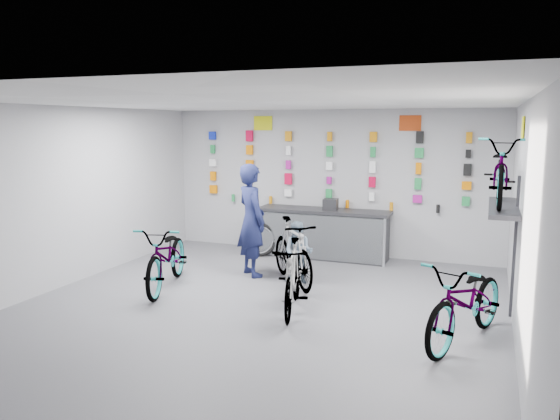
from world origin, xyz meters
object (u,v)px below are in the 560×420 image
at_px(bike_center, 292,277).
at_px(bike_right, 467,302).
at_px(counter, 323,234).
at_px(customer, 299,252).
at_px(clerk, 252,220).
at_px(bike_left, 167,256).
at_px(bike_service, 293,252).

bearing_deg(bike_center, bike_right, -20.85).
xyz_separation_m(counter, customer, (0.13, -1.87, 0.05)).
bearing_deg(counter, clerk, -115.61).
bearing_deg(customer, counter, 93.61).
relative_size(bike_center, bike_right, 0.84).
bearing_deg(bike_center, bike_left, 157.47).
distance_m(counter, bike_service, 1.96).
bearing_deg(customer, clerk, 170.15).
height_order(bike_left, customer, bike_left).
bearing_deg(bike_service, customer, 8.37).
relative_size(bike_left, bike_right, 1.01).
relative_size(bike_right, clerk, 1.02).
distance_m(bike_center, customer, 1.49).
xyz_separation_m(bike_left, customer, (1.92, 1.07, -0.01)).
distance_m(bike_left, bike_service, 2.09).
bearing_deg(clerk, bike_center, 170.51).
height_order(bike_right, clerk, clerk).
relative_size(bike_center, clerk, 0.86).
height_order(bike_center, bike_right, bike_right).
height_order(counter, bike_left, bike_left).
relative_size(bike_service, customer, 1.74).
relative_size(counter, bike_left, 1.30).
bearing_deg(bike_center, customer, 92.10).
distance_m(bike_center, clerk, 2.15).
xyz_separation_m(counter, bike_service, (0.05, -1.96, 0.07)).
bearing_deg(counter, customer, -86.18).
bearing_deg(bike_service, clerk, 125.06).
bearing_deg(bike_left, bike_service, 11.37).
xyz_separation_m(bike_left, bike_service, (1.84, 0.99, 0.01)).
bearing_deg(bike_center, clerk, 116.57).
distance_m(bike_service, clerk, 1.01).
height_order(bike_right, bike_service, bike_service).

